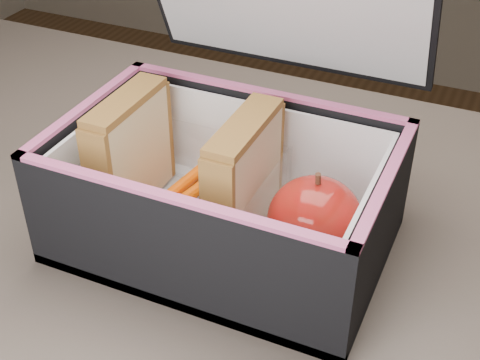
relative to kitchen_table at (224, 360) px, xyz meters
The scene contains 8 objects.
kitchen_table is the anchor object (origin of this frame).
lunch_bag 0.17m from the kitchen_table, 111.59° to the left, with size 0.28×0.26×0.27m.
plastic_tub 0.16m from the kitchen_table, 136.98° to the left, with size 0.16×0.11×0.07m, color white, non-canonical shape.
sandwich_left 0.21m from the kitchen_table, 153.73° to the left, with size 0.03×0.10×0.11m.
sandwich_right 0.17m from the kitchen_table, 96.71° to the left, with size 0.03×0.10×0.11m.
carrot_sticks 0.16m from the kitchen_table, 135.28° to the left, with size 0.04×0.14×0.03m.
paper_napkin 0.13m from the kitchen_table, 42.70° to the left, with size 0.07×0.07×0.01m, color white.
red_apple 0.17m from the kitchen_table, 39.56° to the left, with size 0.08×0.08×0.08m.
Camera 1 is at (0.18, -0.37, 1.15)m, focal length 50.00 mm.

